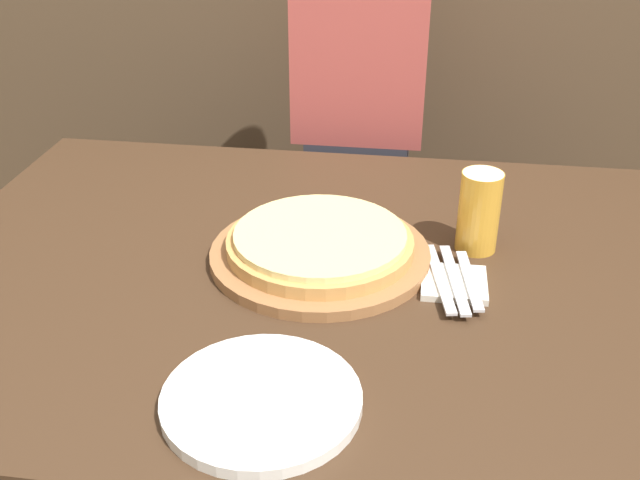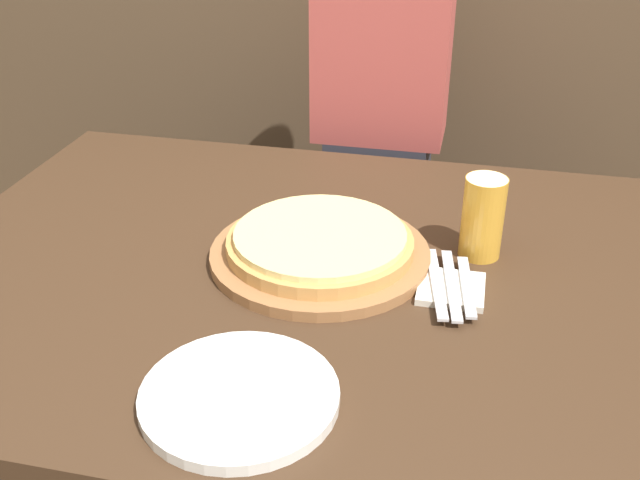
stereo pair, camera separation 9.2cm
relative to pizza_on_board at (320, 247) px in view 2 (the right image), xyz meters
The scene contains 9 objects.
dining_table 0.39m from the pizza_on_board, 131.91° to the right, with size 1.38×1.06×0.73m.
pizza_on_board is the anchor object (origin of this frame).
beer_glass 0.29m from the pizza_on_board, 16.30° to the left, with size 0.08×0.08×0.15m.
dinner_plate 0.39m from the pizza_on_board, 93.39° to the right, with size 0.27×0.27×0.02m.
napkin_stack 0.24m from the pizza_on_board, 13.23° to the right, with size 0.11×0.11×0.01m.
fork 0.22m from the pizza_on_board, 14.72° to the right, with size 0.06×0.22×0.00m.
dinner_knife 0.24m from the pizza_on_board, 13.23° to the right, with size 0.05×0.22×0.00m.
spoon 0.27m from the pizza_on_board, 12.01° to the right, with size 0.04×0.19×0.00m.
diner_person 0.70m from the pizza_on_board, 89.68° to the left, with size 0.33×0.20×1.32m.
Camera 2 is at (0.28, -1.10, 1.42)m, focal length 42.00 mm.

